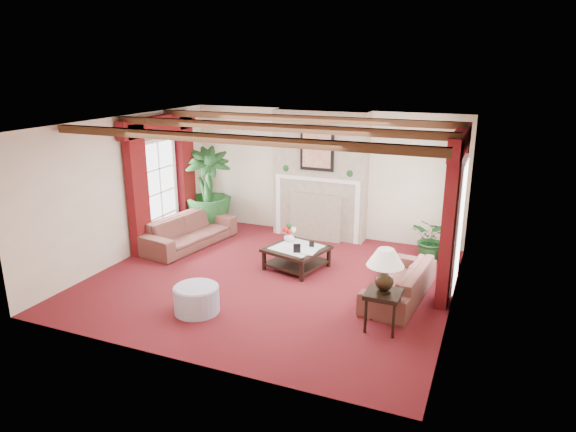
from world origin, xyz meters
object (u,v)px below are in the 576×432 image
at_px(potted_palm, 208,207).
at_px(side_table, 383,310).
at_px(sofa_left, 189,226).
at_px(ottoman, 197,299).
at_px(sofa_right, 400,276).
at_px(coffee_table, 297,258).

height_order(potted_palm, side_table, potted_palm).
xyz_separation_m(sofa_left, potted_palm, (-0.18, 1.07, 0.10)).
relative_size(potted_palm, side_table, 3.61).
distance_m(potted_palm, side_table, 5.50).
distance_m(potted_palm, ottoman, 4.03).
relative_size(side_table, ottoman, 0.83).
bearing_deg(side_table, potted_palm, 147.08).
distance_m(sofa_right, coffee_table, 2.05).
bearing_deg(coffee_table, sofa_right, -0.01).
bearing_deg(sofa_left, sofa_right, -90.67).
bearing_deg(ottoman, side_table, 11.56).
xyz_separation_m(sofa_right, potted_palm, (-4.64, 1.88, 0.14)).
xyz_separation_m(coffee_table, ottoman, (-0.76, -2.18, 0.00)).
bearing_deg(potted_palm, ottoman, -61.74).
bearing_deg(ottoman, sofa_right, 31.22).
bearing_deg(sofa_left, potted_palm, 19.12).
distance_m(potted_palm, coffee_table, 3.01).
relative_size(sofa_left, sofa_right, 1.13).
distance_m(sofa_left, potted_palm, 1.09).
bearing_deg(side_table, sofa_left, 156.68).
height_order(sofa_left, potted_palm, potted_palm).
bearing_deg(potted_palm, sofa_left, -80.45).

